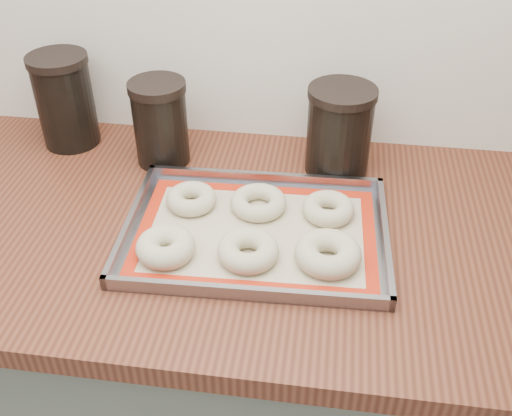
# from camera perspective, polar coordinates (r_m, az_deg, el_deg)

# --- Properties ---
(cabinet) EXTENTS (3.00, 0.65, 0.86)m
(cabinet) POSITION_cam_1_polar(r_m,az_deg,el_deg) (1.44, -5.10, -15.86)
(cabinet) COLOR #61695C
(cabinet) RESTS_ON floor
(countertop) EXTENTS (3.06, 0.68, 0.04)m
(countertop) POSITION_cam_1_polar(r_m,az_deg,el_deg) (1.12, -6.33, -1.77)
(countertop) COLOR brown
(countertop) RESTS_ON cabinet
(baking_tray) EXTENTS (0.47, 0.35, 0.03)m
(baking_tray) POSITION_cam_1_polar(r_m,az_deg,el_deg) (1.06, -0.00, -2.30)
(baking_tray) COLOR gray
(baking_tray) RESTS_ON countertop
(baking_mat) EXTENTS (0.43, 0.31, 0.00)m
(baking_mat) POSITION_cam_1_polar(r_m,az_deg,el_deg) (1.06, 0.00, -2.38)
(baking_mat) COLOR #C6B793
(baking_mat) RESTS_ON baking_tray
(bagel_front_left) EXTENTS (0.12, 0.12, 0.04)m
(bagel_front_left) POSITION_cam_1_polar(r_m,az_deg,el_deg) (1.01, -8.60, -3.68)
(bagel_front_left) COLOR beige
(bagel_front_left) RESTS_ON baking_mat
(bagel_front_mid) EXTENTS (0.13, 0.13, 0.04)m
(bagel_front_mid) POSITION_cam_1_polar(r_m,az_deg,el_deg) (1.00, -0.75, -4.08)
(bagel_front_mid) COLOR beige
(bagel_front_mid) RESTS_ON baking_mat
(bagel_front_right) EXTENTS (0.13, 0.13, 0.04)m
(bagel_front_right) POSITION_cam_1_polar(r_m,az_deg,el_deg) (1.00, 6.87, -4.33)
(bagel_front_right) COLOR beige
(bagel_front_right) RESTS_ON baking_mat
(bagel_back_left) EXTENTS (0.11, 0.11, 0.03)m
(bagel_back_left) POSITION_cam_1_polar(r_m,az_deg,el_deg) (1.12, -6.18, 0.88)
(bagel_back_left) COLOR beige
(bagel_back_left) RESTS_ON baking_mat
(bagel_back_mid) EXTENTS (0.11, 0.11, 0.03)m
(bagel_back_mid) POSITION_cam_1_polar(r_m,az_deg,el_deg) (1.11, 0.24, 0.53)
(bagel_back_mid) COLOR beige
(bagel_back_mid) RESTS_ON baking_mat
(bagel_back_right) EXTENTS (0.12, 0.12, 0.03)m
(bagel_back_right) POSITION_cam_1_polar(r_m,az_deg,el_deg) (1.10, 6.90, -0.06)
(bagel_back_right) COLOR beige
(bagel_back_right) RESTS_ON baking_mat
(canister_left) EXTENTS (0.12, 0.12, 0.20)m
(canister_left) POSITION_cam_1_polar(r_m,az_deg,el_deg) (1.35, -17.73, 9.76)
(canister_left) COLOR black
(canister_left) RESTS_ON countertop
(canister_mid) EXTENTS (0.11, 0.11, 0.18)m
(canister_mid) POSITION_cam_1_polar(r_m,az_deg,el_deg) (1.24, -9.09, 8.05)
(canister_mid) COLOR black
(canister_mid) RESTS_ON countertop
(canister_right) EXTENTS (0.13, 0.13, 0.18)m
(canister_right) POSITION_cam_1_polar(r_m,az_deg,el_deg) (1.20, 7.94, 7.33)
(canister_right) COLOR black
(canister_right) RESTS_ON countertop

